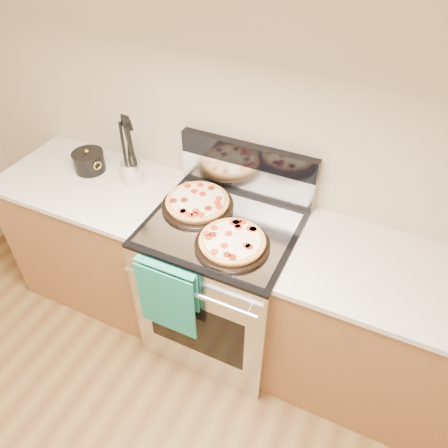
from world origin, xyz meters
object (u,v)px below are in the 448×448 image
at_px(range_body, 223,285).
at_px(saucepan, 89,162).
at_px(pepperoni_pizza_back, 198,203).
at_px(pepperoni_pizza_front, 232,242).
at_px(utensil_crock, 132,173).

bearing_deg(range_body, saucepan, 172.51).
bearing_deg(pepperoni_pizza_back, pepperoni_pizza_front, -33.81).
distance_m(utensil_crock, saucepan, 0.31).
height_order(range_body, saucepan, saucepan).
height_order(range_body, pepperoni_pizza_front, pepperoni_pizza_front).
xyz_separation_m(range_body, utensil_crock, (-0.62, 0.12, 0.53)).
height_order(pepperoni_pizza_back, utensil_crock, utensil_crock).
bearing_deg(range_body, utensil_crock, 168.88).
height_order(range_body, pepperoni_pizza_back, pepperoni_pizza_back).
bearing_deg(range_body, pepperoni_pizza_front, -48.25).
bearing_deg(pepperoni_pizza_front, range_body, 131.75).
bearing_deg(utensil_crock, range_body, -11.12).
bearing_deg(pepperoni_pizza_back, saucepan, 176.02).
xyz_separation_m(pepperoni_pizza_back, utensil_crock, (-0.44, 0.05, 0.03)).
distance_m(pepperoni_pizza_back, saucepan, 0.75).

